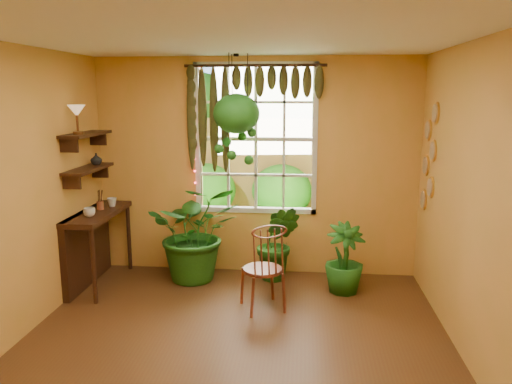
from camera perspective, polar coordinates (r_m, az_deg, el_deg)
floor at (r=4.52m, az=-3.04°, el=-18.75°), size 4.50×4.50×0.00m
ceiling at (r=3.94m, az=-3.46°, el=17.62°), size 4.50×4.50×0.00m
wall_back at (r=6.22m, az=-0.05°, el=2.83°), size 4.00×0.00×4.00m
wall_right at (r=4.21m, az=24.77°, el=-2.30°), size 0.00×4.50×4.50m
window at (r=6.21m, az=-0.02°, el=6.07°), size 1.52×0.10×1.86m
valance_vine at (r=6.07m, az=-0.94°, el=11.41°), size 1.70×0.12×1.10m
string_lights at (r=6.23m, az=-7.11°, el=6.47°), size 0.03×0.03×1.54m
wall_plates at (r=5.87m, az=19.14°, el=3.67°), size 0.04×0.32×1.10m
counter_ledge at (r=6.26m, az=-18.41°, el=-5.18°), size 0.40×1.20×0.90m
shelf_lower at (r=6.07m, az=-18.60°, el=2.51°), size 0.25×0.90×0.04m
shelf_upper at (r=6.03m, az=-18.84°, el=6.27°), size 0.25×0.90×0.04m
backyard at (r=10.80m, az=3.68°, el=6.05°), size 14.00×10.00×12.00m
windsor_chair at (r=5.33m, az=0.88°, el=-10.11°), size 0.55×0.56×1.11m
potted_plant_left at (r=6.12m, az=-6.90°, el=-4.56°), size 1.26×1.15×1.20m
potted_plant_mid at (r=6.10m, az=2.50°, el=-5.84°), size 0.54×0.45×0.94m
potted_plant_right at (r=5.84m, az=10.07°, el=-7.48°), size 0.58×0.58×0.81m
hanging_basket at (r=5.81m, az=-2.24°, el=8.30°), size 0.54×0.54×1.27m
cup_a at (r=5.88m, az=-18.52°, el=-2.21°), size 0.16×0.16×0.10m
cup_b at (r=6.32m, az=-16.13°, el=-1.13°), size 0.14×0.14×0.11m
brush_jar at (r=6.19m, az=-17.41°, el=-0.87°), size 0.08×0.08×0.30m
shelf_vase at (r=6.26m, az=-17.80°, el=3.61°), size 0.15×0.15×0.14m
tiffany_lamp at (r=5.80m, az=-19.81°, el=8.53°), size 0.19×0.19×0.32m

